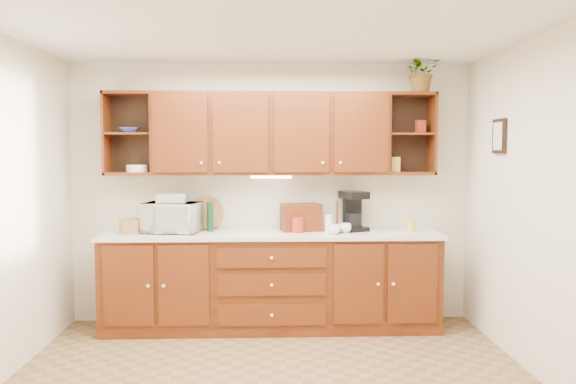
{
  "coord_description": "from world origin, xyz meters",
  "views": [
    {
      "loc": [
        -0.03,
        -3.92,
        1.71
      ],
      "look_at": [
        0.15,
        1.15,
        1.35
      ],
      "focal_mm": 35.0,
      "sensor_mm": 36.0,
      "label": 1
    }
  ],
  "objects": [
    {
      "name": "countertop",
      "position": [
        0.0,
        1.44,
        0.92
      ],
      "size": [
        3.24,
        0.64,
        0.04
      ],
      "primitive_type": "cube",
      "color": "silver",
      "rests_on": "base_cabinets"
    },
    {
      "name": "base_cabinets",
      "position": [
        0.0,
        1.45,
        0.45
      ],
      "size": [
        3.2,
        0.6,
        0.9
      ],
      "primitive_type": "cube",
      "color": "#3B1606",
      "rests_on": "floor"
    },
    {
      "name": "canister_yellow",
      "position": [
        1.36,
        1.44,
        1.0
      ],
      "size": [
        0.09,
        0.09,
        0.12
      ],
      "primitive_type": "cylinder",
      "rotation": [
        0.0,
        0.0,
        0.08
      ],
      "color": "gold",
      "rests_on": "countertop"
    },
    {
      "name": "pantry_box_yellow",
      "position": [
        1.23,
        1.57,
        1.59
      ],
      "size": [
        0.1,
        0.08,
        0.14
      ],
      "primitive_type": "cube",
      "rotation": [
        0.0,
        0.0,
        -0.3
      ],
      "color": "gold",
      "rests_on": "upper_cabinets"
    },
    {
      "name": "upper_cabinets",
      "position": [
        0.01,
        1.59,
        1.89
      ],
      "size": [
        3.2,
        0.33,
        0.8
      ],
      "color": "#3B1606",
      "rests_on": "back_wall"
    },
    {
      "name": "ceiling",
      "position": [
        0.0,
        0.0,
        2.6
      ],
      "size": [
        4.0,
        4.0,
        0.0
      ],
      "primitive_type": "plane",
      "rotation": [
        3.14,
        0.0,
        0.0
      ],
      "color": "white",
      "rests_on": "back_wall"
    },
    {
      "name": "wicker_basket",
      "position": [
        -1.34,
        1.45,
        1.0
      ],
      "size": [
        0.24,
        0.24,
        0.13
      ],
      "primitive_type": "cylinder",
      "rotation": [
        0.0,
        0.0,
        -0.09
      ],
      "color": "#9B7140",
      "rests_on": "countertop"
    },
    {
      "name": "microwave",
      "position": [
        -0.96,
        1.48,
        1.08
      ],
      "size": [
        0.57,
        0.44,
        0.29
      ],
      "primitive_type": "imported",
      "rotation": [
        0.0,
        0.0,
        -0.17
      ],
      "color": "silver",
      "rests_on": "countertop"
    },
    {
      "name": "right_wall",
      "position": [
        2.0,
        0.0,
        1.3
      ],
      "size": [
        0.0,
        3.5,
        3.5
      ],
      "primitive_type": "plane",
      "rotation": [
        1.57,
        0.0,
        -1.57
      ],
      "color": "beige",
      "rests_on": "floor"
    },
    {
      "name": "pantry_box_red",
      "position": [
        1.47,
        1.57,
        1.96
      ],
      "size": [
        0.1,
        0.09,
        0.12
      ],
      "primitive_type": "cube",
      "rotation": [
        0.0,
        0.0,
        0.21
      ],
      "color": "maroon",
      "rests_on": "upper_cabinets"
    },
    {
      "name": "woven_tray",
      "position": [
        -0.65,
        1.69,
        0.95
      ],
      "size": [
        0.34,
        0.14,
        0.33
      ],
      "primitive_type": "cylinder",
      "rotation": [
        1.36,
        0.0,
        0.15
      ],
      "color": "#9B7140",
      "rests_on": "countertop"
    },
    {
      "name": "wine_bottle",
      "position": [
        -0.6,
        1.54,
        1.08
      ],
      "size": [
        0.09,
        0.09,
        0.29
      ],
      "primitive_type": "cylinder",
      "rotation": [
        0.0,
        0.0,
        -0.38
      ],
      "color": "black",
      "rests_on": "countertop"
    },
    {
      "name": "potted_plant",
      "position": [
        1.46,
        1.53,
        2.48
      ],
      "size": [
        0.42,
        0.39,
        0.39
      ],
      "primitive_type": "imported",
      "rotation": [
        0.0,
        0.0,
        0.3
      ],
      "color": "#999999",
      "rests_on": "upper_cabinets"
    },
    {
      "name": "canister_red",
      "position": [
        0.25,
        1.42,
        1.01
      ],
      "size": [
        0.14,
        0.14,
        0.15
      ],
      "primitive_type": "cylinder",
      "rotation": [
        0.0,
        0.0,
        0.21
      ],
      "color": "maroon",
      "rests_on": "countertop"
    },
    {
      "name": "framed_picture",
      "position": [
        1.98,
        0.9,
        1.85
      ],
      "size": [
        0.03,
        0.24,
        0.3
      ],
      "primitive_type": "cube",
      "color": "black",
      "rests_on": "right_wall"
    },
    {
      "name": "bowl_stack",
      "position": [
        -1.37,
        1.55,
        1.92
      ],
      "size": [
        0.24,
        0.24,
        0.05
      ],
      "primitive_type": "imported",
      "rotation": [
        0.0,
        0.0,
        0.3
      ],
      "color": "#293D97",
      "rests_on": "upper_cabinets"
    },
    {
      "name": "towel_stack",
      "position": [
        -0.96,
        1.48,
        1.27
      ],
      "size": [
        0.28,
        0.21,
        0.08
      ],
      "primitive_type": "cube",
      "rotation": [
        0.0,
        0.0,
        0.02
      ],
      "color": "#F0D271",
      "rests_on": "microwave"
    },
    {
      "name": "coffee_maker",
      "position": [
        0.81,
        1.57,
        1.13
      ],
      "size": [
        0.29,
        0.33,
        0.39
      ],
      "rotation": [
        0.0,
        0.0,
        0.38
      ],
      "color": "black",
      "rests_on": "countertop"
    },
    {
      "name": "undercabinet_light",
      "position": [
        0.0,
        1.53,
        1.47
      ],
      "size": [
        0.4,
        0.05,
        0.02
      ],
      "primitive_type": "cube",
      "color": "white",
      "rests_on": "upper_cabinets"
    },
    {
      "name": "bread_box",
      "position": [
        0.29,
        1.56,
        1.07
      ],
      "size": [
        0.42,
        0.3,
        0.27
      ],
      "primitive_type": "cube",
      "rotation": [
        0.0,
        0.0,
        0.18
      ],
      "color": "#3B1606",
      "rests_on": "countertop"
    },
    {
      "name": "mug_tree",
      "position": [
        0.63,
        1.38,
        0.99
      ],
      "size": [
        0.26,
        0.27,
        0.31
      ],
      "rotation": [
        0.0,
        0.0,
        0.1
      ],
      "color": "#3B1606",
      "rests_on": "countertop"
    },
    {
      "name": "canister_white",
      "position": [
        0.56,
        1.44,
        1.02
      ],
      "size": [
        0.09,
        0.09,
        0.17
      ],
      "primitive_type": "cylinder",
      "rotation": [
        0.0,
        0.0,
        -0.14
      ],
      "color": "white",
      "rests_on": "countertop"
    },
    {
      "name": "back_wall",
      "position": [
        0.0,
        1.75,
        1.3
      ],
      "size": [
        4.0,
        0.0,
        4.0
      ],
      "primitive_type": "plane",
      "rotation": [
        1.57,
        0.0,
        0.0
      ],
      "color": "beige",
      "rests_on": "floor"
    },
    {
      "name": "plate_stack",
      "position": [
        -1.3,
        1.57,
        1.56
      ],
      "size": [
        0.26,
        0.26,
        0.07
      ],
      "primitive_type": "cylinder",
      "rotation": [
        0.0,
        0.0,
        0.33
      ],
      "color": "white",
      "rests_on": "upper_cabinets"
    }
  ]
}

